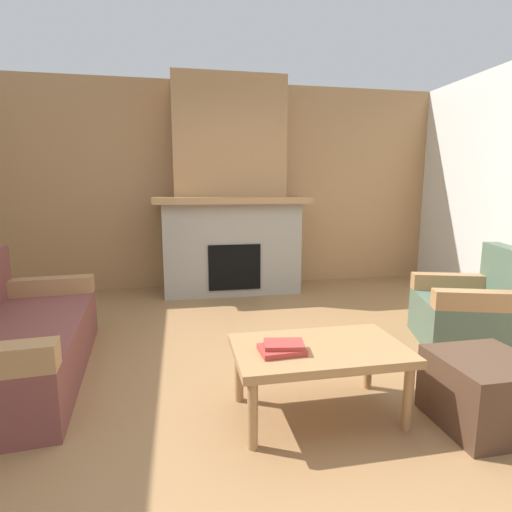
# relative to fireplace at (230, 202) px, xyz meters

# --- Properties ---
(ground) EXTENTS (9.00, 9.00, 0.00)m
(ground) POSITION_rel_fireplace_xyz_m (0.00, -2.62, -1.16)
(ground) COLOR olive
(wall_back_wood_panel) EXTENTS (6.00, 0.12, 2.70)m
(wall_back_wood_panel) POSITION_rel_fireplace_xyz_m (0.00, 0.38, 0.19)
(wall_back_wood_panel) COLOR #A87A4C
(wall_back_wood_panel) RESTS_ON ground
(fireplace) EXTENTS (1.90, 0.82, 2.70)m
(fireplace) POSITION_rel_fireplace_xyz_m (0.00, 0.00, 0.00)
(fireplace) COLOR gray
(fireplace) RESTS_ON ground
(couch) EXTENTS (0.99, 1.87, 0.85)m
(couch) POSITION_rel_fireplace_xyz_m (-1.84, -2.21, -0.88)
(couch) COLOR brown
(couch) RESTS_ON ground
(armchair) EXTENTS (0.96, 0.96, 0.85)m
(armchair) POSITION_rel_fireplace_xyz_m (1.81, -2.25, -0.87)
(armchair) COLOR #4C604C
(armchair) RESTS_ON ground
(coffee_table) EXTENTS (1.00, 0.60, 0.43)m
(coffee_table) POSITION_rel_fireplace_xyz_m (0.13, -3.04, -0.79)
(coffee_table) COLOR #A87A4C
(coffee_table) RESTS_ON ground
(ottoman) EXTENTS (0.52, 0.52, 0.40)m
(ottoman) POSITION_rel_fireplace_xyz_m (1.03, -3.32, -0.96)
(ottoman) COLOR #4C3323
(ottoman) RESTS_ON ground
(book_stack_near_edge) EXTENTS (0.26, 0.19, 0.06)m
(book_stack_near_edge) POSITION_rel_fireplace_xyz_m (-0.10, -3.09, -0.71)
(book_stack_near_edge) COLOR #B23833
(book_stack_near_edge) RESTS_ON coffee_table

